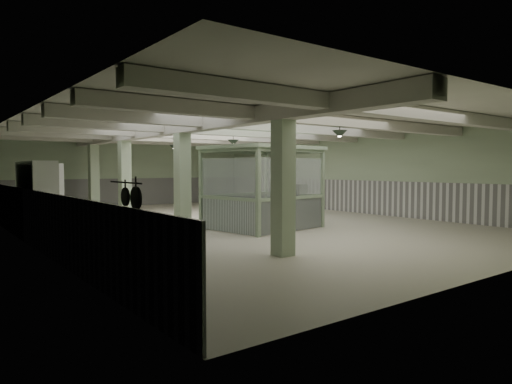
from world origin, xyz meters
TOP-DOWN VIEW (x-y plane):
  - floor at (0.00, 0.00)m, footprint 20.00×20.00m
  - ceiling at (0.00, 0.00)m, footprint 14.00×20.00m
  - wall_back at (0.00, 10.00)m, footprint 14.00×0.02m
  - wall_front at (0.00, -10.00)m, footprint 14.00×0.02m
  - wall_left at (-7.00, 0.00)m, footprint 0.02×20.00m
  - wall_right at (7.00, 0.00)m, footprint 0.02×20.00m
  - wainscot_left at (-6.97, 0.00)m, footprint 0.05×19.90m
  - wainscot_right at (6.97, 0.00)m, footprint 0.05×19.90m
  - wainscot_back at (0.00, 9.97)m, footprint 13.90×0.05m
  - girder at (-2.50, 0.00)m, footprint 0.45×19.90m
  - beam_a at (0.00, -7.50)m, footprint 13.90×0.35m
  - beam_b at (0.00, -5.00)m, footprint 13.90×0.35m
  - beam_c at (0.00, -2.50)m, footprint 13.90×0.35m
  - beam_d at (0.00, 0.00)m, footprint 13.90×0.35m
  - beam_e at (0.00, 2.50)m, footprint 13.90×0.35m
  - beam_f at (0.00, 5.00)m, footprint 13.90×0.35m
  - beam_g at (0.00, 7.50)m, footprint 13.90×0.35m
  - column_a at (-2.50, -6.00)m, footprint 0.42×0.42m
  - column_b at (-2.50, -1.00)m, footprint 0.42×0.42m
  - column_c at (-2.50, 4.00)m, footprint 0.42×0.42m
  - column_d at (-2.50, 8.00)m, footprint 0.42×0.42m
  - hook_rail at (-6.93, -7.60)m, footprint 0.02×1.20m
  - pendant_front at (0.50, -5.00)m, footprint 0.44×0.44m
  - pendant_mid at (0.50, 0.50)m, footprint 0.44×0.44m
  - pendant_back at (0.50, 5.50)m, footprint 0.44×0.44m
  - prep_counter at (-6.54, -5.04)m, footprint 0.90×5.19m
  - pitcher_near at (-6.65, -3.40)m, footprint 0.28×0.30m
  - pitcher_far at (-6.64, -3.31)m, footprint 0.25×0.26m
  - veg_colander at (-6.45, -4.93)m, footprint 0.56×0.56m
  - orange_bowl at (-6.40, -5.21)m, footprint 0.30×0.30m
  - skillet_near at (-6.88, -7.87)m, footprint 0.04×0.33m
  - skillet_far at (-6.88, -7.47)m, footprint 0.04×0.28m
  - walkin_cooler at (-6.62, -0.02)m, footprint 1.20×2.54m
  - guard_booth at (0.15, -1.81)m, footprint 3.88×3.44m
  - filing_cabinet at (1.92, -1.59)m, footprint 0.50×0.70m

SIDE VIEW (x-z plane):
  - floor at x=0.00m, z-range 0.00..0.00m
  - prep_counter at x=-6.54m, z-range 0.01..0.92m
  - filing_cabinet at x=1.92m, z-range 0.00..1.49m
  - wainscot_left at x=-6.97m, z-range 0.00..1.50m
  - wainscot_right at x=6.97m, z-range 0.00..1.50m
  - wainscot_back at x=0.00m, z-range 0.00..1.50m
  - orange_bowl at x=-6.40m, z-range 0.90..0.99m
  - veg_colander at x=-6.45m, z-range 0.90..1.10m
  - pitcher_far at x=-6.64m, z-range 0.90..1.16m
  - pitcher_near at x=-6.65m, z-range 0.90..1.21m
  - walkin_cooler at x=-6.62m, z-range 0.00..2.33m
  - skillet_near at x=-6.88m, z-range 1.46..1.80m
  - skillet_far at x=-6.88m, z-range 1.49..1.77m
  - wall_back at x=0.00m, z-range 0.00..3.60m
  - wall_front at x=0.00m, z-range 0.00..3.60m
  - wall_left at x=-7.00m, z-range 0.00..3.60m
  - wall_right at x=7.00m, z-range 0.00..3.60m
  - column_a at x=-2.50m, z-range 0.00..3.60m
  - column_b at x=-2.50m, z-range 0.00..3.60m
  - column_c at x=-2.50m, z-range 0.00..3.60m
  - column_d at x=-2.50m, z-range 0.00..3.60m
  - hook_rail at x=-6.93m, z-range 1.84..1.86m
  - guard_booth at x=0.15m, z-range 0.47..3.27m
  - pendant_front at x=0.50m, z-range 2.94..3.16m
  - pendant_mid at x=0.50m, z-range 2.94..3.16m
  - pendant_back at x=0.50m, z-range 2.94..3.16m
  - girder at x=-2.50m, z-range 3.18..3.58m
  - beam_a at x=0.00m, z-range 3.26..3.58m
  - beam_b at x=0.00m, z-range 3.26..3.58m
  - beam_c at x=0.00m, z-range 3.26..3.58m
  - beam_d at x=0.00m, z-range 3.26..3.58m
  - beam_e at x=0.00m, z-range 3.26..3.58m
  - beam_f at x=0.00m, z-range 3.26..3.58m
  - beam_g at x=0.00m, z-range 3.26..3.58m
  - ceiling at x=0.00m, z-range 3.59..3.61m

